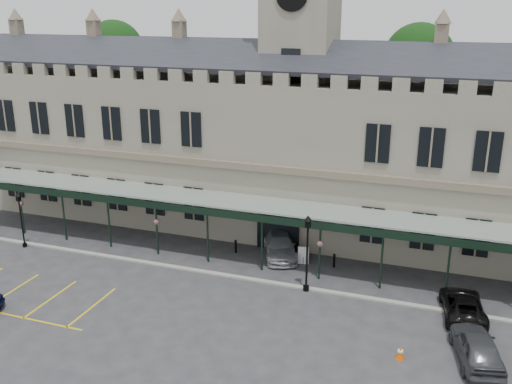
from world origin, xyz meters
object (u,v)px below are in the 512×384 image
(lamp_post_left, at_px, (21,215))
(car_taxi, at_px, (280,245))
(car_right_a, at_px, (477,347))
(traffic_cone, at_px, (400,353))
(clock_tower, at_px, (300,64))
(lamp_post_mid, at_px, (307,247))
(station_building, at_px, (298,150))
(sign_board, at_px, (303,256))
(car_van, at_px, (463,305))

(lamp_post_left, xyz_separation_m, car_taxi, (18.53, 4.96, -1.77))
(car_right_a, bearing_deg, traffic_cone, 3.57)
(clock_tower, relative_size, lamp_post_mid, 4.86)
(lamp_post_left, distance_m, car_taxi, 19.27)
(station_building, xyz_separation_m, lamp_post_left, (-18.12, -10.87, -3.92))
(sign_board, bearing_deg, lamp_post_mid, -84.61)
(traffic_cone, distance_m, car_taxi, 14.08)
(sign_board, bearing_deg, traffic_cone, -63.11)
(lamp_post_left, height_order, car_van, lamp_post_left)
(traffic_cone, distance_m, car_van, 6.41)
(traffic_cone, bearing_deg, car_right_a, 15.90)
(station_building, distance_m, lamp_post_mid, 11.71)
(traffic_cone, xyz_separation_m, car_van, (2.97, 5.67, 0.32))
(lamp_post_mid, height_order, car_van, lamp_post_mid)
(station_building, xyz_separation_m, car_right_a, (13.68, -15.15, -5.63))
(car_van, bearing_deg, car_right_a, 89.78)
(station_building, xyz_separation_m, clock_tower, (0.00, 0.09, 6.64))
(station_building, height_order, car_van, station_building)
(traffic_cone, height_order, car_right_a, car_right_a)
(lamp_post_left, distance_m, sign_board, 21.03)
(car_taxi, distance_m, car_van, 13.40)
(clock_tower, xyz_separation_m, traffic_cone, (10.03, -16.28, -12.76))
(clock_tower, relative_size, car_right_a, 5.03)
(clock_tower, height_order, car_van, clock_tower)
(lamp_post_left, relative_size, car_taxi, 0.81)
(car_right_a, bearing_deg, station_building, -60.24)
(lamp_post_mid, distance_m, car_taxi, 6.10)
(station_building, bearing_deg, car_taxi, -85.98)
(clock_tower, height_order, lamp_post_mid, clock_tower)
(car_van, bearing_deg, clock_tower, -47.80)
(clock_tower, height_order, car_right_a, clock_tower)
(traffic_cone, bearing_deg, lamp_post_left, 169.30)
(station_building, height_order, sign_board, station_building)
(car_taxi, xyz_separation_m, car_right_a, (13.27, -9.24, 0.07))
(lamp_post_left, relative_size, sign_board, 3.31)
(car_taxi, bearing_deg, car_van, -42.78)
(traffic_cone, relative_size, sign_board, 0.55)
(lamp_post_left, bearing_deg, clock_tower, 31.16)
(sign_board, bearing_deg, clock_tower, 97.11)
(clock_tower, distance_m, car_van, 20.88)
(car_right_a, bearing_deg, lamp_post_left, -19.99)
(lamp_post_left, bearing_deg, car_right_a, -7.67)
(traffic_cone, distance_m, sign_board, 12.06)
(clock_tower, relative_size, sign_board, 19.10)
(clock_tower, height_order, lamp_post_left, clock_tower)
(station_building, xyz_separation_m, sign_board, (2.43, -6.83, -5.83))
(lamp_post_left, xyz_separation_m, traffic_cone, (28.15, -5.32, -2.20))
(lamp_post_mid, bearing_deg, car_taxi, 124.39)
(lamp_post_mid, distance_m, car_right_a, 11.26)
(car_taxi, distance_m, car_right_a, 16.17)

